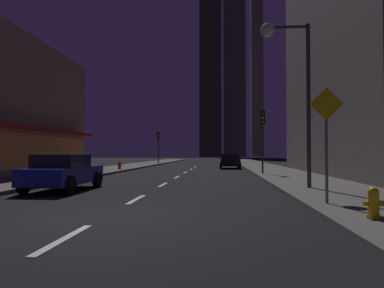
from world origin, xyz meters
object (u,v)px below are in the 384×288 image
car_parked_near (63,172)px  pedestrian_crossing_sign (326,134)px  fire_hydrant_yellow_near (373,204)px  fire_hydrant_far_left (120,165)px  street_lamp_right (287,64)px  car_parked_far (230,161)px  traffic_light_far_left (158,140)px  traffic_light_near_right (263,128)px

car_parked_near → pedestrian_crossing_sign: pedestrian_crossing_sign is taller
car_parked_near → fire_hydrant_yellow_near: (9.50, -6.03, -0.29)m
fire_hydrant_far_left → street_lamp_right: street_lamp_right is taller
car_parked_far → fire_hydrant_yellow_near: 26.57m
car_parked_near → traffic_light_far_left: traffic_light_far_left is taller
fire_hydrant_far_left → street_lamp_right: (11.28, -15.09, 4.61)m
car_parked_near → fire_hydrant_yellow_near: bearing=-32.4°
car_parked_far → fire_hydrant_far_left: (-9.50, -4.85, -0.29)m
fire_hydrant_yellow_near → street_lamp_right: street_lamp_right is taller
car_parked_near → fire_hydrant_yellow_near: size_ratio=6.48×
pedestrian_crossing_sign → fire_hydrant_far_left: bearing=120.6°
fire_hydrant_yellow_near → traffic_light_far_left: bearing=106.8°
fire_hydrant_yellow_near → traffic_light_far_left: size_ratio=0.16×
traffic_light_far_left → fire_hydrant_far_left: bearing=-91.4°
fire_hydrant_far_left → pedestrian_crossing_sign: bearing=-59.4°
traffic_light_far_left → pedestrian_crossing_sign: size_ratio=1.33×
traffic_light_near_right → traffic_light_far_left: 24.45m
car_parked_near → street_lamp_right: (8.98, 0.50, 4.33)m
car_parked_near → fire_hydrant_far_left: car_parked_near is taller
car_parked_far → fire_hydrant_yellow_near: car_parked_far is taller
traffic_light_near_right → street_lamp_right: bearing=-90.7°
fire_hydrant_far_left → traffic_light_near_right: traffic_light_near_right is taller
car_parked_near → car_parked_far: size_ratio=1.00×
car_parked_far → traffic_light_near_right: 11.03m
pedestrian_crossing_sign → traffic_light_near_right: bearing=90.4°
car_parked_far → pedestrian_crossing_sign: bearing=-85.3°
car_parked_far → fire_hydrant_far_left: size_ratio=6.48×
fire_hydrant_yellow_near → traffic_light_near_right: 16.12m
car_parked_far → fire_hydrant_yellow_near: (2.30, -26.46, -0.29)m
fire_hydrant_yellow_near → pedestrian_crossing_sign: pedestrian_crossing_sign is taller
fire_hydrant_yellow_near → fire_hydrant_far_left: bearing=118.6°
traffic_light_far_left → fire_hydrant_yellow_near: bearing=-73.2°
fire_hydrant_yellow_near → pedestrian_crossing_sign: size_ratio=0.21×
traffic_light_near_right → car_parked_near: bearing=-132.7°
car_parked_far → traffic_light_near_right: size_ratio=1.01×
fire_hydrant_far_left → traffic_light_near_right: size_ratio=0.16×
car_parked_far → traffic_light_far_left: traffic_light_far_left is taller
car_parked_near → fire_hydrant_yellow_near: 11.25m
car_parked_far → fire_hydrant_far_left: car_parked_far is taller
fire_hydrant_yellow_near → fire_hydrant_far_left: (-11.80, 21.62, 0.00)m
car_parked_far → traffic_light_near_right: traffic_light_near_right is taller
traffic_light_near_right → car_parked_far: bearing=100.2°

